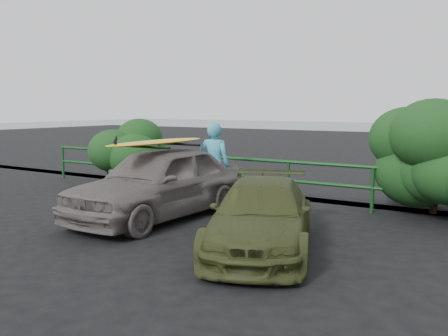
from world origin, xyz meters
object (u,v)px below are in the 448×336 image
(olive_vehicle, at_px, (262,216))
(surfboard, at_px, (158,142))
(sedan, at_px, (158,182))
(man, at_px, (214,165))
(guardrail, at_px, (251,179))

(olive_vehicle, xyz_separation_m, surfboard, (-2.89, 0.87, 1.03))
(sedan, bearing_deg, olive_vehicle, -15.97)
(sedan, distance_m, surfboard, 0.84)
(surfboard, bearing_deg, man, 76.84)
(sedan, xyz_separation_m, man, (0.38, 1.51, 0.23))
(sedan, xyz_separation_m, olive_vehicle, (2.89, -0.87, -0.19))
(guardrail, xyz_separation_m, olive_vehicle, (2.30, -3.73, 0.03))
(guardrail, bearing_deg, olive_vehicle, -58.40)
(sedan, height_order, olive_vehicle, sedan)
(olive_vehicle, xyz_separation_m, man, (-2.51, 2.39, 0.42))
(guardrail, bearing_deg, man, -98.97)
(olive_vehicle, relative_size, man, 1.95)
(olive_vehicle, bearing_deg, man, 114.12)
(man, distance_m, surfboard, 1.67)
(guardrail, xyz_separation_m, sedan, (-0.59, -2.86, 0.23))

